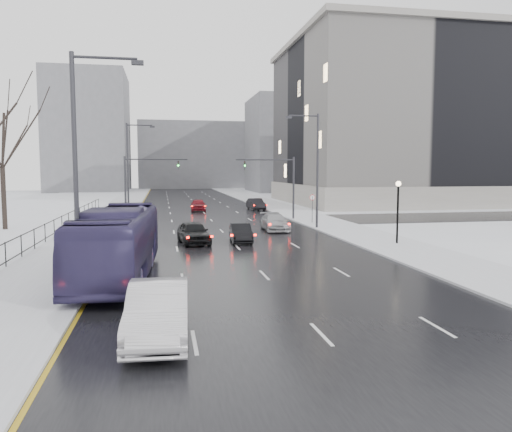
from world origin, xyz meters
TOP-DOWN VIEW (x-y plane):
  - road at (0.00, 60.00)m, footprint 16.00×150.00m
  - cross_road at (0.00, 48.00)m, footprint 130.00×10.00m
  - sidewalk_left at (-10.50, 60.00)m, footprint 5.00×150.00m
  - sidewalk_right at (10.50, 60.00)m, footprint 5.00×150.00m
  - park_strip at (-20.00, 60.00)m, footprint 14.00×150.00m
  - tree_park_e at (-18.20, 44.00)m, footprint 9.45×9.45m
  - iron_fence at (-13.00, 30.00)m, footprint 0.06×70.00m
  - streetlight_r_mid at (8.17, 40.00)m, footprint 2.95×0.25m
  - streetlight_l_near at (-8.17, 20.00)m, footprint 2.95×0.25m
  - streetlight_l_far at (-8.17, 52.00)m, footprint 2.95×0.25m
  - lamppost_r_mid at (11.00, 30.00)m, footprint 0.36×0.36m
  - mast_signal_right at (7.33, 48.00)m, footprint 6.10×0.33m
  - mast_signal_left at (-7.33, 48.00)m, footprint 6.10×0.33m
  - no_uturn_sign at (9.20, 44.00)m, footprint 0.60×0.06m
  - civic_building at (35.00, 72.00)m, footprint 41.00×31.00m
  - bldg_far_right at (28.00, 115.00)m, footprint 24.00×20.00m
  - bldg_far_left at (-22.00, 125.00)m, footprint 18.00×22.00m
  - bldg_far_center at (4.00, 140.00)m, footprint 30.00×18.00m
  - sedan_left_near at (-5.06, 13.59)m, footprint 2.05×5.27m
  - bus at (-7.00, 22.82)m, footprint 3.61×12.34m
  - sedan_center_near at (-2.78, 33.20)m, footprint 2.44×4.81m
  - sedan_right_near at (0.58, 33.25)m, footprint 1.60×4.07m
  - sedan_right_far at (4.50, 39.54)m, footprint 2.07×4.92m
  - sedan_center_far at (-0.50, 60.82)m, footprint 2.01×4.56m
  - sedan_right_distant at (6.90, 60.95)m, footprint 1.91×4.57m

SIDE VIEW (x-z plane):
  - tree_park_e at x=-18.20m, z-range -6.75..6.75m
  - road at x=0.00m, z-range 0.00..0.04m
  - cross_road at x=0.00m, z-range 0.00..0.04m
  - park_strip at x=-20.00m, z-range 0.00..0.12m
  - sidewalk_left at x=-10.50m, z-range 0.00..0.16m
  - sidewalk_right at x=10.50m, z-range 0.00..0.16m
  - sedan_right_near at x=0.58m, z-range 0.04..1.36m
  - sedan_right_far at x=4.50m, z-range 0.04..1.46m
  - sedan_right_distant at x=6.90m, z-range 0.04..1.51m
  - sedan_center_far at x=-0.50m, z-range 0.04..1.57m
  - sedan_center_near at x=-2.78m, z-range 0.04..1.61m
  - sedan_left_near at x=-5.06m, z-range 0.04..1.75m
  - iron_fence at x=-13.00m, z-range 0.26..1.56m
  - bus at x=-7.00m, z-range 0.04..3.43m
  - no_uturn_sign at x=9.20m, z-range 0.95..3.65m
  - lamppost_r_mid at x=11.00m, z-range 0.80..5.08m
  - mast_signal_right at x=7.33m, z-range 0.86..7.36m
  - mast_signal_left at x=-7.33m, z-range 0.86..7.36m
  - streetlight_r_mid at x=8.17m, z-range 0.62..10.62m
  - streetlight_l_near at x=-8.17m, z-range 0.62..10.62m
  - streetlight_l_far at x=-8.17m, z-range 0.62..10.62m
  - bldg_far_center at x=4.00m, z-range 0.00..18.00m
  - bldg_far_right at x=28.00m, z-range 0.00..22.00m
  - civic_building at x=35.00m, z-range -1.19..23.61m
  - bldg_far_left at x=-22.00m, z-range 0.00..28.00m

